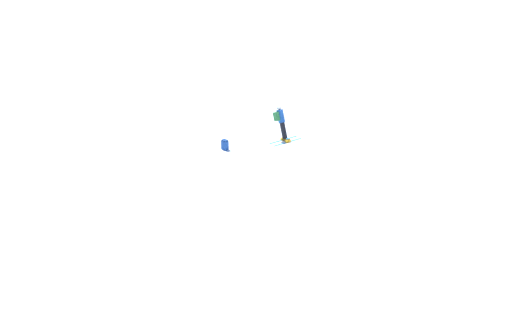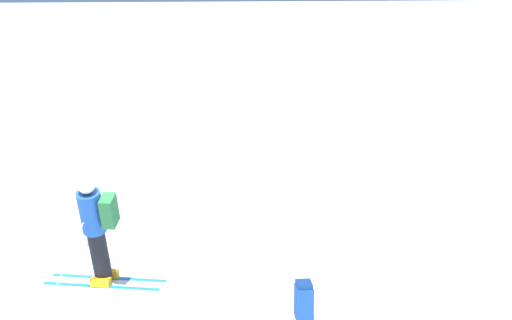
# 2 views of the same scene
# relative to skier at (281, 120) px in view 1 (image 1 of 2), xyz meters

# --- Properties ---
(ground_plane) EXTENTS (300.00, 300.00, 0.00)m
(ground_plane) POSITION_rel_skier_xyz_m (-0.13, 0.10, -0.99)
(ground_plane) COLOR white
(skier) EXTENTS (1.57, 1.80, 1.81)m
(skier) POSITION_rel_skier_xyz_m (0.00, 0.00, 0.00)
(skier) COLOR #1E7AC6
(skier) RESTS_ON ground
(spare_backpack) EXTENTS (0.32, 0.25, 0.50)m
(spare_backpack) POSITION_rel_skier_xyz_m (1.51, 2.63, -0.75)
(spare_backpack) COLOR #194293
(spare_backpack) RESTS_ON ground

